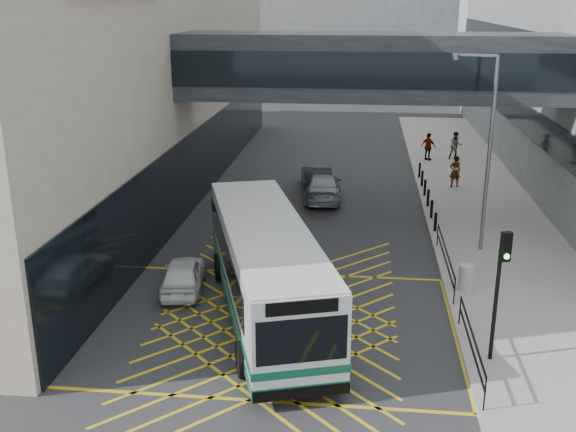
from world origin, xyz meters
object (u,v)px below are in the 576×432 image
(bus, at_px, (266,266))
(car_white, at_px, (183,274))
(traffic_light, at_px, (500,278))
(pedestrian_a, at_px, (455,171))
(street_lamp, at_px, (485,142))
(litter_bin, at_px, (466,277))
(pedestrian_b, at_px, (456,146))
(car_dark, at_px, (316,178))
(car_silver, at_px, (323,186))
(pedestrian_c, at_px, (428,147))

(bus, height_order, car_white, bus)
(car_white, distance_m, traffic_light, 11.72)
(traffic_light, xyz_separation_m, pedestrian_a, (1.26, 19.86, -1.78))
(street_lamp, relative_size, pedestrian_a, 4.54)
(car_white, bearing_deg, pedestrian_a, -135.62)
(car_white, bearing_deg, litter_bin, 176.25)
(traffic_light, relative_size, pedestrian_b, 2.24)
(pedestrian_a, bearing_deg, car_dark, -5.37)
(pedestrian_b, bearing_deg, bus, -120.16)
(pedestrian_a, bearing_deg, bus, 49.85)
(car_silver, height_order, pedestrian_c, pedestrian_c)
(car_white, bearing_deg, car_dark, -113.72)
(bus, distance_m, pedestrian_c, 24.96)
(car_dark, distance_m, traffic_light, 19.95)
(car_white, relative_size, pedestrian_b, 2.17)
(car_silver, bearing_deg, car_white, 67.71)
(traffic_light, height_order, litter_bin, traffic_light)
(street_lamp, xyz_separation_m, pedestrian_b, (1.21, 17.44, -3.79))
(car_silver, relative_size, pedestrian_a, 2.68)
(car_white, xyz_separation_m, pedestrian_a, (11.89, 15.47, 0.43))
(pedestrian_b, bearing_deg, car_dark, -145.46)
(pedestrian_c, bearing_deg, car_white, 99.85)
(car_silver, distance_m, street_lamp, 11.02)
(pedestrian_a, bearing_deg, litter_bin, 71.09)
(bus, height_order, pedestrian_a, bus)
(traffic_light, bearing_deg, pedestrian_c, 70.47)
(litter_bin, distance_m, pedestrian_b, 22.00)
(bus, distance_m, pedestrian_b, 26.09)
(bus, distance_m, pedestrian_a, 19.12)
(car_dark, bearing_deg, pedestrian_c, -139.51)
(car_silver, height_order, street_lamp, street_lamp)
(car_silver, height_order, traffic_light, traffic_light)
(litter_bin, bearing_deg, car_white, -175.68)
(bus, distance_m, traffic_light, 7.83)
(traffic_light, bearing_deg, bus, 140.41)
(car_white, xyz_separation_m, litter_bin, (10.56, 0.80, 0.02))
(litter_bin, bearing_deg, pedestrian_a, 84.80)
(car_silver, bearing_deg, litter_bin, 114.59)
(car_silver, bearing_deg, car_dark, -77.03)
(traffic_light, distance_m, street_lamp, 9.88)
(car_white, relative_size, litter_bin, 4.06)
(car_dark, xyz_separation_m, pedestrian_b, (8.81, 8.36, 0.33))
(litter_bin, relative_size, pedestrian_c, 0.54)
(car_dark, relative_size, traffic_light, 1.16)
(street_lamp, bearing_deg, pedestrian_c, 103.54)
(car_white, xyz_separation_m, pedestrian_b, (12.82, 22.68, 0.44))
(traffic_light, bearing_deg, litter_bin, 72.05)
(car_dark, xyz_separation_m, street_lamp, (7.59, -9.08, 4.12))
(car_dark, distance_m, pedestrian_c, 10.47)
(traffic_light, distance_m, pedestrian_a, 19.98)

